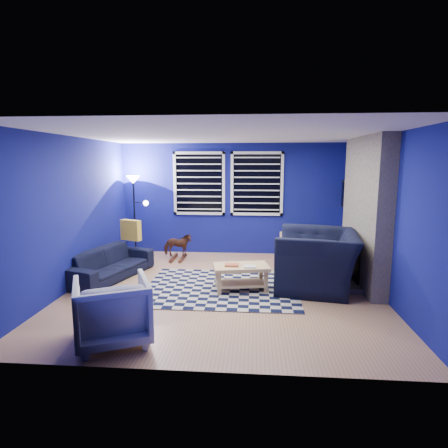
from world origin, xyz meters
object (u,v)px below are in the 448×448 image
object	(u,v)px
armchair_big	(317,260)
floor_lamp	(134,191)
tv	(348,195)
coffee_table	(241,272)
armchair_bent	(112,310)
cabinet	(297,244)
rocking_horse	(178,245)
sofa	(109,263)

from	to	relation	value
armchair_big	floor_lamp	xyz separation A→B (m)	(-3.68, 1.89, 0.98)
tv	floor_lamp	distance (m)	4.58
armchair_big	floor_lamp	size ratio (longest dim) A/B	0.82
armchair_big	coffee_table	world-z (taller)	armchair_big
armchair_big	armchair_bent	distance (m)	3.43
tv	armchair_big	distance (m)	2.21
floor_lamp	cabinet	bearing A→B (deg)	2.54
tv	floor_lamp	size ratio (longest dim) A/B	0.56
coffee_table	floor_lamp	distance (m)	3.44
tv	coffee_table	bearing A→B (deg)	-136.32
armchair_big	floor_lamp	bearing A→B (deg)	-108.03
armchair_bent	rocking_horse	distance (m)	3.74
armchair_bent	coffee_table	distance (m)	2.37
rocking_horse	floor_lamp	world-z (taller)	floor_lamp
tv	armchair_big	world-z (taller)	tv
armchair_big	armchair_bent	size ratio (longest dim) A/B	1.74
sofa	armchair_big	bearing A→B (deg)	-76.50
coffee_table	cabinet	bearing A→B (deg)	63.13
sofa	cabinet	distance (m)	4.00
armchair_big	cabinet	size ratio (longest dim) A/B	1.89
sofa	coffee_table	xyz separation A→B (m)	(2.40, -0.48, 0.04)
cabinet	floor_lamp	world-z (taller)	floor_lamp
armchair_bent	floor_lamp	size ratio (longest dim) A/B	0.47
cabinet	floor_lamp	bearing A→B (deg)	161.14
floor_lamp	sofa	bearing A→B (deg)	-88.96
floor_lamp	armchair_big	bearing A→B (deg)	-27.21
armchair_bent	cabinet	world-z (taller)	armchair_bent
tv	armchair_bent	bearing A→B (deg)	-132.16
tv	armchair_big	xyz separation A→B (m)	(-0.90, -1.80, -0.92)
tv	armchair_big	size ratio (longest dim) A/B	0.68
tv	floor_lamp	xyz separation A→B (m)	(-4.58, 0.09, 0.06)
tv	coffee_table	xyz separation A→B (m)	(-2.15, -2.05, -1.09)
armchair_bent	armchair_big	bearing A→B (deg)	-166.24
sofa	armchair_big	xyz separation A→B (m)	(3.65, -0.23, 0.21)
cabinet	floor_lamp	distance (m)	3.78
cabinet	armchair_bent	bearing A→B (deg)	-143.07
coffee_table	floor_lamp	size ratio (longest dim) A/B	0.54
armchair_big	rocking_horse	world-z (taller)	armchair_big
armchair_bent	cabinet	distance (m)	4.93
cabinet	floor_lamp	size ratio (longest dim) A/B	0.44
armchair_bent	coffee_table	world-z (taller)	armchair_bent
armchair_big	coffee_table	distance (m)	1.29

